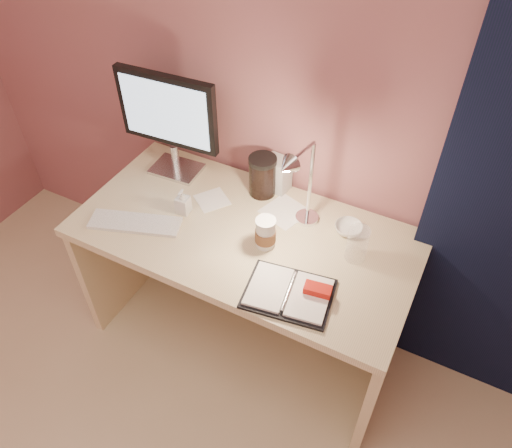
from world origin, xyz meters
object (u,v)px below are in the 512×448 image
at_px(monitor, 169,116).
at_px(product_box, 277,174).
at_px(planner, 291,293).
at_px(clear_cup, 357,244).
at_px(bowl, 348,229).
at_px(lotion_bottle, 183,201).
at_px(dark_jar, 262,178).
at_px(keyboard, 135,223).
at_px(desk_lamp, 306,187).
at_px(coffee_cup, 265,234).
at_px(desk, 253,257).

relative_size(monitor, product_box, 3.06).
relative_size(planner, product_box, 2.16).
distance_m(monitor, clear_cup, 0.95).
distance_m(bowl, lotion_bottle, 0.69).
xyz_separation_m(lotion_bottle, dark_jar, (0.24, 0.27, 0.02)).
height_order(monitor, keyboard, monitor).
bearing_deg(desk_lamp, bowl, 46.79).
xyz_separation_m(keyboard, planner, (0.72, -0.04, 0.00)).
height_order(lotion_bottle, dark_jar, dark_jar).
bearing_deg(desk_lamp, product_box, 145.55).
distance_m(clear_cup, dark_jar, 0.52).
relative_size(coffee_cup, bowl, 1.19).
relative_size(bowl, lotion_bottle, 0.95).
xyz_separation_m(dark_jar, desk_lamp, (0.26, -0.17, 0.18)).
height_order(coffee_cup, bowl, coffee_cup).
xyz_separation_m(bowl, product_box, (-0.38, 0.11, 0.06)).
distance_m(coffee_cup, desk_lamp, 0.25).
bearing_deg(keyboard, product_box, 29.73).
xyz_separation_m(keyboard, clear_cup, (0.87, 0.25, 0.06)).
relative_size(planner, lotion_bottle, 2.92).
bearing_deg(planner, coffee_cup, 128.46).
xyz_separation_m(clear_cup, bowl, (-0.07, 0.12, -0.05)).
distance_m(lotion_bottle, dark_jar, 0.36).
height_order(keyboard, product_box, product_box).
bearing_deg(keyboard, coffee_cup, -3.93).
xyz_separation_m(monitor, planner, (0.78, -0.42, -0.28)).
relative_size(dark_jar, product_box, 1.04).
xyz_separation_m(monitor, desk_lamp, (0.69, -0.13, -0.03)).
bearing_deg(coffee_cup, desk, 136.94).
relative_size(planner, bowl, 3.06).
xyz_separation_m(desk, dark_jar, (-0.05, 0.18, 0.31)).
height_order(desk, monitor, monitor).
xyz_separation_m(monitor, coffee_cup, (0.58, -0.23, -0.23)).
bearing_deg(product_box, desk, -81.99).
bearing_deg(dark_jar, desk_lamp, -32.94).
bearing_deg(coffee_cup, product_box, 108.35).
height_order(monitor, bowl, monitor).
bearing_deg(coffee_cup, dark_jar, 119.04).
relative_size(dark_jar, desk_lamp, 0.40).
distance_m(keyboard, lotion_bottle, 0.21).
distance_m(bowl, dark_jar, 0.43).
relative_size(monitor, dark_jar, 2.93).
bearing_deg(dark_jar, lotion_bottle, -131.43).
height_order(coffee_cup, product_box, product_box).
relative_size(lotion_bottle, dark_jar, 0.71).
xyz_separation_m(keyboard, lotion_bottle, (0.14, 0.16, 0.05)).
height_order(keyboard, coffee_cup, coffee_cup).
distance_m(desk, coffee_cup, 0.32).
bearing_deg(bowl, desk_lamp, -144.57).
height_order(clear_cup, bowl, clear_cup).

